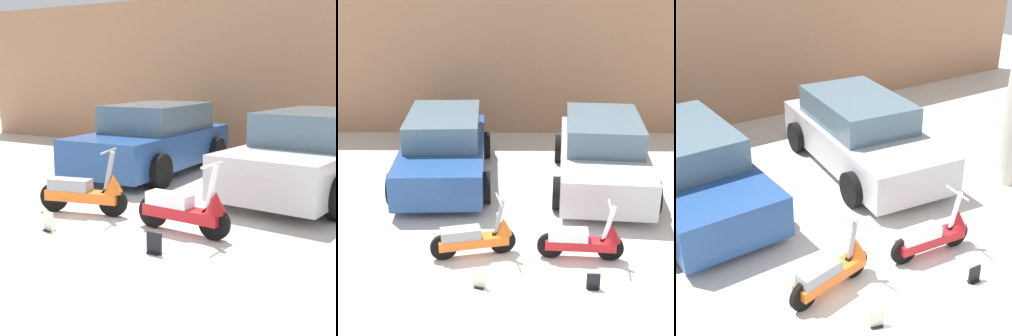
% 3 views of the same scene
% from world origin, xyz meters
% --- Properties ---
extents(ground_plane, '(28.00, 28.00, 0.00)m').
position_xyz_m(ground_plane, '(0.00, 0.00, 0.00)').
color(ground_plane, silver).
extents(wall_back, '(19.60, 0.12, 4.04)m').
position_xyz_m(wall_back, '(0.00, 7.85, 2.02)').
color(wall_back, tan).
rests_on(wall_back, ground_plane).
extents(scooter_front_left, '(1.39, 0.61, 0.98)m').
position_xyz_m(scooter_front_left, '(-0.55, 1.22, 0.35)').
color(scooter_front_left, black).
rests_on(scooter_front_left, ground_plane).
extents(scooter_front_right, '(1.39, 0.50, 0.97)m').
position_xyz_m(scooter_front_right, '(1.18, 1.13, 0.34)').
color(scooter_front_right, black).
rests_on(scooter_front_right, ground_plane).
extents(car_rear_left, '(2.16, 4.25, 1.42)m').
position_xyz_m(car_rear_left, '(-1.49, 4.56, 0.68)').
color(car_rear_left, navy).
rests_on(car_rear_left, ground_plane).
extents(car_rear_center, '(2.34, 4.35, 1.43)m').
position_xyz_m(car_rear_center, '(1.95, 4.27, 0.68)').
color(car_rear_center, '#B7B7BC').
rests_on(car_rear_center, ground_plane).
extents(placard_near_left_scooter, '(0.20, 0.15, 0.26)m').
position_xyz_m(placard_near_left_scooter, '(-0.47, 0.32, 0.11)').
color(placard_near_left_scooter, black).
rests_on(placard_near_left_scooter, ground_plane).
extents(placard_near_right_scooter, '(0.20, 0.13, 0.26)m').
position_xyz_m(placard_near_right_scooter, '(1.22, 0.29, 0.11)').
color(placard_near_right_scooter, black).
rests_on(placard_near_right_scooter, ground_plane).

